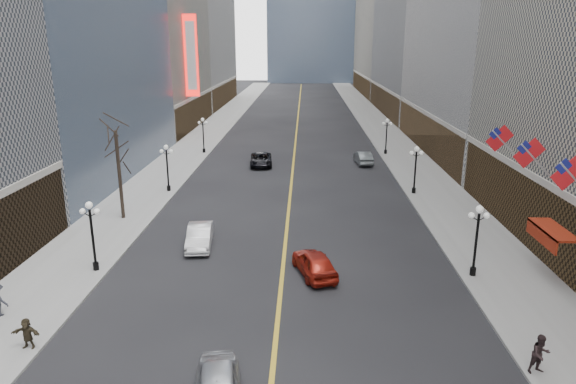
# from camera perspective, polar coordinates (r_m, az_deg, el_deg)

# --- Properties ---
(sidewalk_east) EXTENTS (6.00, 230.00, 0.15)m
(sidewalk_east) POSITION_cam_1_polar(r_m,az_deg,el_deg) (71.88, 12.04, 4.79)
(sidewalk_east) COLOR gray
(sidewalk_east) RESTS_ON ground
(sidewalk_west) EXTENTS (6.00, 230.00, 0.15)m
(sidewalk_west) POSITION_cam_1_polar(r_m,az_deg,el_deg) (72.40, -10.42, 4.96)
(sidewalk_west) COLOR gray
(sidewalk_west) RESTS_ON ground
(lane_line) EXTENTS (0.25, 200.00, 0.02)m
(lane_line) POSITION_cam_1_polar(r_m,az_deg,el_deg) (80.61, 0.91, 6.32)
(lane_line) COLOR gold
(lane_line) RESTS_ON ground
(streetlamp_east_1) EXTENTS (1.26, 0.44, 4.52)m
(streetlamp_east_1) POSITION_cam_1_polar(r_m,az_deg,el_deg) (33.10, 20.26, -4.34)
(streetlamp_east_1) COLOR black
(streetlamp_east_1) RESTS_ON sidewalk_east
(streetlamp_east_2) EXTENTS (1.26, 0.44, 4.52)m
(streetlamp_east_2) POSITION_cam_1_polar(r_m,az_deg,el_deg) (49.77, 13.99, 2.94)
(streetlamp_east_2) COLOR black
(streetlamp_east_2) RESTS_ON sidewalk_east
(streetlamp_east_3) EXTENTS (1.26, 0.44, 4.52)m
(streetlamp_east_3) POSITION_cam_1_polar(r_m,az_deg,el_deg) (67.13, 10.90, 6.51)
(streetlamp_east_3) COLOR black
(streetlamp_east_3) RESTS_ON sidewalk_east
(streetlamp_west_1) EXTENTS (1.26, 0.44, 4.52)m
(streetlamp_west_1) POSITION_cam_1_polar(r_m,az_deg,el_deg) (34.03, -20.98, -3.85)
(streetlamp_west_1) COLOR black
(streetlamp_west_1) RESTS_ON sidewalk_west
(streetlamp_west_2) EXTENTS (1.26, 0.44, 4.52)m
(streetlamp_west_2) POSITION_cam_1_polar(r_m,az_deg,el_deg) (50.39, -13.29, 3.15)
(streetlamp_west_2) COLOR black
(streetlamp_west_2) RESTS_ON sidewalk_west
(streetlamp_west_3) EXTENTS (1.26, 0.44, 4.52)m
(streetlamp_west_3) POSITION_cam_1_polar(r_m,az_deg,el_deg) (67.59, -9.41, 6.65)
(streetlamp_west_3) COLOR black
(streetlamp_west_3) RESTS_ON sidewalk_west
(flag_3) EXTENTS (2.87, 0.12, 2.87)m
(flag_3) POSITION_cam_1_polar(r_m,az_deg,el_deg) (30.60, 29.03, 1.56)
(flag_3) COLOR #B2B2B7
(flag_3) RESTS_ON ground
(flag_4) EXTENTS (2.87, 0.12, 2.87)m
(flag_4) POSITION_cam_1_polar(r_m,az_deg,el_deg) (35.00, 25.45, 3.66)
(flag_4) COLOR #B2B2B7
(flag_4) RESTS_ON ground
(flag_5) EXTENTS (2.87, 0.12, 2.87)m
(flag_5) POSITION_cam_1_polar(r_m,az_deg,el_deg) (39.54, 22.66, 5.28)
(flag_5) COLOR #B2B2B7
(flag_5) RESTS_ON ground
(awning_c) EXTENTS (1.40, 4.00, 0.93)m
(awning_c) POSITION_cam_1_polar(r_m,az_deg,el_deg) (34.65, 27.08, -3.93)
(awning_c) COLOR maroon
(awning_c) RESTS_ON ground
(theatre_marquee) EXTENTS (2.00, 0.55, 12.00)m
(theatre_marquee) POSITION_cam_1_polar(r_m,az_deg,el_deg) (81.24, -10.70, 14.64)
(theatre_marquee) COLOR red
(theatre_marquee) RESTS_ON ground
(tree_west_far) EXTENTS (3.60, 3.60, 7.92)m
(tree_west_far) POSITION_cam_1_polar(r_m,az_deg,el_deg) (42.78, -18.51, 5.02)
(tree_west_far) COLOR #2D231C
(tree_west_far) RESTS_ON sidewalk_west
(car_nb_mid) EXTENTS (2.15, 4.87, 1.55)m
(car_nb_mid) POSITION_cam_1_polar(r_m,az_deg,el_deg) (37.02, -9.80, -4.86)
(car_nb_mid) COLOR silver
(car_nb_mid) RESTS_ON ground
(car_nb_far) EXTENTS (2.89, 5.54, 1.49)m
(car_nb_far) POSITION_cam_1_polar(r_m,az_deg,el_deg) (60.41, -3.01, 3.62)
(car_nb_far) COLOR black
(car_nb_far) RESTS_ON ground
(car_sb_mid) EXTENTS (3.20, 5.01, 1.59)m
(car_sb_mid) POSITION_cam_1_polar(r_m,az_deg,el_deg) (32.27, 2.94, -7.87)
(car_sb_mid) COLOR maroon
(car_sb_mid) RESTS_ON ground
(car_sb_far) EXTENTS (2.05, 4.75, 1.52)m
(car_sb_far) POSITION_cam_1_polar(r_m,az_deg,el_deg) (61.89, 8.34, 3.79)
(car_sb_far) COLOR #575D5F
(car_sb_far) RESTS_ON ground
(ped_east_walk) EXTENTS (0.97, 0.66, 1.82)m
(ped_east_walk) POSITION_cam_1_polar(r_m,az_deg,el_deg) (25.66, 26.24, -15.86)
(ped_east_walk) COLOR black
(ped_east_walk) RESTS_ON sidewalk_east
(ped_west_far) EXTENTS (1.44, 0.54, 1.51)m
(ped_west_far) POSITION_cam_1_polar(r_m,az_deg,el_deg) (27.74, -27.01, -13.81)
(ped_west_far) COLOR #2F281A
(ped_west_far) RESTS_ON sidewalk_west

